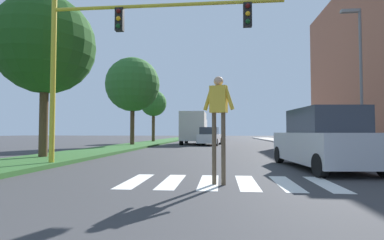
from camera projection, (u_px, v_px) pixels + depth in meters
ground_plane at (222, 144)px, 28.86m from camera, size 140.00×140.00×0.00m
crosswalk at (228, 182)px, 7.03m from camera, size 4.95×2.20×0.01m
median_strip at (143, 144)px, 27.57m from camera, size 3.25×64.00×0.15m
tree_mid at (45, 45)px, 12.85m from camera, size 4.27×4.27×7.00m
tree_far at (133, 85)px, 25.25m from camera, size 4.62×4.62×7.44m
tree_distant at (153, 104)px, 33.89m from camera, size 3.00×3.00×5.88m
sidewalk_right at (308, 145)px, 26.14m from camera, size 3.00×64.00×0.15m
traffic_light_gantry at (117, 42)px, 10.19m from camera, size 8.07×0.30×6.00m
street_lamp_right at (359, 67)px, 15.28m from camera, size 1.02×0.24×7.50m
pedestrian_performer at (219, 112)px, 6.79m from camera, size 0.74×0.33×2.49m
suv_crossing at (323, 140)px, 9.59m from camera, size 2.35×4.75×1.97m
sedan_midblock at (210, 137)px, 27.08m from camera, size 2.18×4.19×1.65m
sedan_distant at (211, 135)px, 39.83m from camera, size 1.96×4.16×1.74m
truck_box_delivery at (194, 128)px, 29.31m from camera, size 2.40×6.20×3.10m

